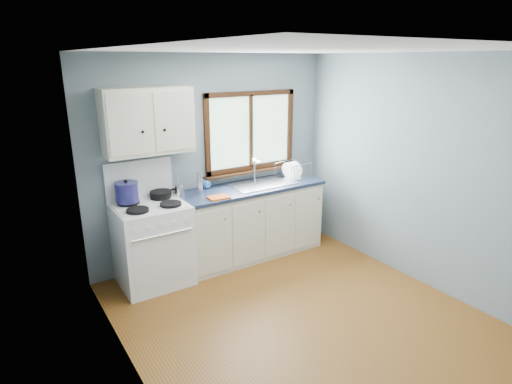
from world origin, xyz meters
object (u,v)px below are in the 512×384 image
stockpot (127,192)px  thermos (200,182)px  dish_rack (293,173)px  base_cabinets (251,224)px  gas_range (152,241)px  utensil_crock (179,190)px  sink (263,189)px  skillet (161,193)px

stockpot → thermos: stockpot is taller
stockpot → dish_rack: stockpot is taller
thermos → base_cabinets: bearing=-6.6°
gas_range → utensil_crock: size_ratio=3.92×
gas_range → base_cabinets: (1.31, 0.02, -0.08)m
sink → thermos: bearing=174.8°
dish_rack → utensil_crock: bearing=167.4°
sink → skillet: (-1.29, 0.13, 0.13)m
thermos → dish_rack: bearing=-1.4°
gas_range → sink: 1.53m
dish_rack → base_cabinets: bearing=174.1°
sink → thermos: 0.86m
base_cabinets → thermos: bearing=173.4°
sink → utensil_crock: size_ratio=2.42×
sink → stockpot: (-1.68, 0.11, 0.21)m
gas_range → sink: size_ratio=1.62×
sink → skillet: bearing=174.2°
base_cabinets → sink: 0.48m
gas_range → dish_rack: size_ratio=2.97×
skillet → utensil_crock: bearing=-22.0°
stockpot → thermos: bearing=-2.3°
skillet → dish_rack: size_ratio=0.84×
dish_rack → gas_range: bearing=172.2°
thermos → stockpot: bearing=177.7°
gas_range → stockpot: bearing=146.5°
gas_range → thermos: (0.65, 0.10, 0.56)m
base_cabinets → thermos: 0.92m
base_cabinets → skillet: size_ratio=4.79×
base_cabinets → utensil_crock: 1.08m
utensil_crock → dish_rack: utensil_crock is taller
skillet → thermos: (0.46, -0.05, 0.07)m
gas_range → sink: (1.49, 0.02, 0.37)m
sink → stockpot: bearing=176.2°
gas_range → sink: gas_range is taller
skillet → dish_rack: dish_rack is taller
skillet → dish_rack: bearing=-24.2°
utensil_crock → gas_range: bearing=-160.1°
gas_range → skillet: size_ratio=3.52×
sink → dish_rack: 0.52m
stockpot → dish_rack: (2.19, -0.07, -0.09)m
gas_range → thermos: gas_range is taller
skillet → utensil_crock: 0.22m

